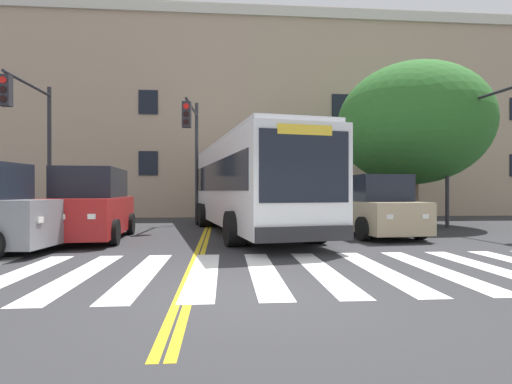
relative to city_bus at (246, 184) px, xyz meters
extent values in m
plane|color=#303033|center=(-0.47, -9.07, -1.83)|extent=(120.00, 120.00, 0.00)
cube|color=white|center=(-4.73, -7.34, -1.82)|extent=(0.58, 4.29, 0.01)
cube|color=white|center=(-3.58, -7.35, -1.82)|extent=(0.58, 4.29, 0.01)
cube|color=white|center=(-2.43, -7.36, -1.82)|extent=(0.58, 4.29, 0.01)
cube|color=white|center=(-1.28, -7.37, -1.82)|extent=(0.58, 4.29, 0.01)
cube|color=white|center=(-0.13, -7.38, -1.82)|extent=(0.58, 4.29, 0.01)
cube|color=white|center=(1.03, -7.39, -1.82)|extent=(0.58, 4.29, 0.01)
cube|color=white|center=(2.18, -7.40, -1.82)|extent=(0.58, 4.29, 0.01)
cube|color=white|center=(3.33, -7.42, -1.82)|extent=(0.58, 4.29, 0.01)
cube|color=white|center=(4.48, -7.43, -1.82)|extent=(0.58, 4.29, 0.01)
cube|color=gold|center=(-1.57, 6.62, -1.82)|extent=(0.12, 36.00, 0.01)
cube|color=gold|center=(-1.41, 6.62, -1.82)|extent=(0.12, 36.00, 0.01)
cube|color=white|center=(0.00, -0.02, -0.02)|extent=(4.49, 12.02, 2.86)
cube|color=black|center=(1.24, 0.20, 0.26)|extent=(1.89, 10.66, 1.03)
cube|color=black|center=(-1.23, -0.24, 0.26)|extent=(1.89, 10.66, 1.03)
cube|color=black|center=(1.02, -5.83, 0.32)|extent=(2.22, 0.41, 1.71)
cube|color=yellow|center=(1.02, -5.83, 1.18)|extent=(1.36, 0.27, 0.24)
cube|color=#232326|center=(1.03, -5.85, -1.27)|extent=(2.43, 0.52, 0.36)
cube|color=silver|center=(0.00, -0.02, 1.49)|extent=(4.26, 11.53, 0.16)
cylinder|color=black|center=(1.81, -3.41, -1.33)|extent=(0.72, 1.08, 1.00)
cylinder|color=black|center=(-0.54, -3.82, -1.33)|extent=(0.72, 1.08, 1.00)
cylinder|color=black|center=(0.72, 2.79, -1.33)|extent=(0.72, 1.08, 1.00)
cylinder|color=black|center=(-1.63, 2.38, -1.33)|extent=(0.72, 1.08, 1.00)
cylinder|color=black|center=(0.53, 3.88, -1.33)|extent=(0.72, 1.08, 1.00)
cylinder|color=black|center=(-1.82, 3.46, -1.33)|extent=(0.72, 1.08, 1.00)
cube|color=#AD1E1E|center=(-5.07, -1.92, -1.05)|extent=(2.24, 4.87, 1.14)
cube|color=black|center=(-5.07, -1.87, -0.01)|extent=(1.93, 3.06, 0.93)
cube|color=white|center=(-4.33, -4.27, -0.93)|extent=(0.20, 0.05, 0.14)
cube|color=white|center=(-5.48, -4.35, -0.93)|extent=(0.20, 0.05, 0.14)
cylinder|color=black|center=(-3.99, -3.32, -1.45)|extent=(0.27, 0.77, 0.76)
cylinder|color=black|center=(-5.95, -3.46, -1.45)|extent=(0.27, 0.77, 0.76)
cylinder|color=black|center=(-4.19, -0.39, -1.45)|extent=(0.27, 0.77, 0.76)
cylinder|color=black|center=(-6.15, -0.52, -1.45)|extent=(0.27, 0.77, 0.76)
cube|color=tan|center=(4.31, -1.35, -1.11)|extent=(2.33, 4.97, 1.01)
cube|color=black|center=(4.31, -1.30, -0.17)|extent=(1.98, 3.13, 0.89)
cube|color=white|center=(5.10, -3.71, -1.01)|extent=(0.20, 0.06, 0.14)
cube|color=white|center=(3.96, -3.82, -1.01)|extent=(0.20, 0.06, 0.14)
cylinder|color=black|center=(5.42, -2.75, -1.45)|extent=(0.29, 0.78, 0.76)
cylinder|color=black|center=(3.47, -2.92, -1.45)|extent=(0.29, 0.78, 0.76)
cylinder|color=black|center=(5.15, 0.23, -1.45)|extent=(0.29, 0.78, 0.76)
cylinder|color=black|center=(3.21, 0.05, -1.45)|extent=(0.29, 0.78, 0.76)
cube|color=#B7BABF|center=(0.10, 10.37, -1.23)|extent=(2.13, 4.73, 0.83)
cube|color=black|center=(0.11, 10.51, -0.47)|extent=(1.81, 2.32, 0.69)
cube|color=white|center=(0.53, 8.01, -1.15)|extent=(0.20, 0.05, 0.14)
cube|color=white|center=(-0.59, 8.07, -1.15)|extent=(0.20, 0.05, 0.14)
cylinder|color=black|center=(0.97, 8.88, -1.50)|extent=(0.26, 0.67, 0.66)
cylinder|color=black|center=(-0.93, 8.99, -1.50)|extent=(0.26, 0.67, 0.66)
cylinder|color=black|center=(1.14, 11.75, -1.50)|extent=(0.26, 0.67, 0.66)
cylinder|color=black|center=(-0.77, 11.86, -1.50)|extent=(0.26, 0.67, 0.66)
cube|color=white|center=(-5.00, -4.24, -0.93)|extent=(0.06, 0.20, 0.14)
cube|color=white|center=(-5.12, -5.40, -0.93)|extent=(0.06, 0.20, 0.14)
cylinder|color=black|center=(-5.88, -3.74, -1.45)|extent=(0.78, 0.30, 0.76)
cylinder|color=#28282D|center=(8.67, 1.18, 0.97)|extent=(0.16, 0.16, 5.59)
cylinder|color=#28282D|center=(8.83, -0.89, 3.27)|extent=(0.45, 4.15, 0.11)
cylinder|color=#28282D|center=(-7.79, 1.52, 1.03)|extent=(0.16, 0.16, 5.71)
cylinder|color=#28282D|center=(-7.81, -0.13, 3.55)|extent=(0.15, 3.31, 0.11)
cube|color=#28282D|center=(-7.82, -1.64, 2.95)|extent=(0.34, 0.28, 1.00)
cylinder|color=red|center=(-7.83, -1.79, 3.25)|extent=(0.22, 0.03, 0.22)
cylinder|color=black|center=(-7.83, -1.79, 2.95)|extent=(0.22, 0.03, 0.22)
cylinder|color=black|center=(-7.83, -1.79, 2.65)|extent=(0.22, 0.03, 0.22)
cylinder|color=#28282D|center=(-2.09, 3.78, 1.01)|extent=(0.16, 0.16, 5.67)
cylinder|color=#28282D|center=(-2.19, 2.09, 3.29)|extent=(0.30, 3.38, 0.11)
cube|color=#28282D|center=(-2.28, 0.55, 2.69)|extent=(0.36, 0.30, 1.00)
cylinder|color=red|center=(-2.28, 0.41, 2.99)|extent=(0.22, 0.04, 0.22)
cylinder|color=black|center=(-2.28, 0.41, 2.69)|extent=(0.22, 0.04, 0.22)
cylinder|color=black|center=(-2.28, 0.41, 2.39)|extent=(0.22, 0.04, 0.22)
cylinder|color=brown|center=(7.78, 2.59, -0.69)|extent=(0.61, 0.61, 2.28)
ellipsoid|color=#2D6B28|center=(7.78, 2.59, 2.81)|extent=(9.10, 9.31, 5.55)
cube|color=tan|center=(0.55, 12.91, 4.50)|extent=(42.84, 8.71, 12.66)
cube|color=beige|center=(0.55, 8.48, 10.43)|extent=(42.84, 0.16, 0.60)
cube|color=black|center=(-5.17, 8.53, 1.34)|extent=(1.10, 0.06, 1.40)
cube|color=black|center=(6.26, 8.53, 1.34)|extent=(1.10, 0.06, 1.40)
cube|color=black|center=(-5.17, 8.53, 4.88)|extent=(1.10, 0.06, 1.40)
cube|color=black|center=(6.26, 8.53, 4.88)|extent=(1.10, 0.06, 1.40)
camera|label=1|loc=(-0.94, -15.05, -0.25)|focal=28.00mm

